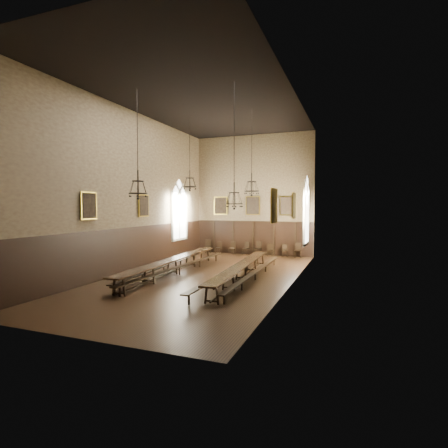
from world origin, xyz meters
The scene contains 34 objects.
floor centered at (0.00, 0.00, -0.01)m, with size 9.00×18.00×0.02m, color black.
ceiling centered at (0.00, 0.00, 9.01)m, with size 9.00×18.00×0.02m, color black.
wall_back centered at (0.00, 9.01, 4.50)m, with size 9.00×0.02×9.00m, color #8C7B56.
wall_front centered at (0.00, -9.01, 4.50)m, with size 9.00×0.02×9.00m, color #8C7B56.
wall_left centered at (-4.51, 0.00, 4.50)m, with size 0.02×18.00×9.00m, color #8C7B56.
wall_right centered at (4.51, 0.00, 4.50)m, with size 0.02×18.00×9.00m, color #8C7B56.
wainscot_panelling centered at (0.00, 0.00, 1.25)m, with size 9.00×18.00×2.50m, color black, non-canonical shape.
table_left centered at (-1.97, 0.03, 0.42)m, with size 1.22×10.76×0.84m.
table_right centered at (1.98, -0.06, 0.39)m, with size 1.31×10.02×0.78m.
bench_left_outer centered at (-2.47, -0.01, 0.28)m, with size 0.95×9.83×0.44m.
bench_left_inner centered at (-1.51, -0.01, 0.30)m, with size 0.63×10.61×0.48m.
bench_right_inner centered at (1.48, -0.03, 0.30)m, with size 0.33×10.63×0.48m.
bench_right_outer centered at (2.64, 0.15, 0.28)m, with size 0.42×9.91×0.45m.
chair_0 centered at (-3.54, 8.58, 0.31)m, with size 0.56×0.56×1.03m.
chair_1 centered at (-2.61, 8.48, 0.28)m, with size 0.46×0.46×0.93m.
chair_2 centered at (-1.52, 8.53, 0.28)m, with size 0.46×0.46×0.94m.
chair_3 centered at (-0.44, 8.58, 0.29)m, with size 0.52×0.52×0.96m.
chair_4 centered at (0.49, 8.61, 0.31)m, with size 0.53×0.53×1.03m.
chair_5 centered at (1.41, 8.52, 0.27)m, with size 0.44×0.44×0.88m.
chair_6 centered at (2.50, 8.57, 0.28)m, with size 0.48×0.48×0.91m.
chair_7 centered at (3.45, 8.54, 0.32)m, with size 0.54×0.54×1.04m.
chandelier_back_left centered at (-1.94, 2.15, 5.12)m, with size 0.80×0.80×4.33m.
chandelier_back_right centered at (1.84, 2.19, 4.82)m, with size 0.82×0.82×4.64m.
chandelier_front_left centered at (-2.13, -2.82, 4.58)m, with size 0.87×0.87×4.89m.
chandelier_front_right centered at (2.32, -2.17, 4.20)m, with size 0.75×0.75×5.35m.
portrait_back_0 centered at (-2.60, 8.88, 3.70)m, with size 1.10×0.12×1.40m.
portrait_back_1 centered at (0.00, 8.88, 3.70)m, with size 1.10×0.12×1.40m.
portrait_back_2 centered at (2.60, 8.88, 3.70)m, with size 1.10×0.12×1.40m.
portrait_left_0 centered at (-4.38, 1.00, 3.70)m, with size 0.12×1.00×1.30m.
portrait_left_1 centered at (-4.38, -3.50, 3.70)m, with size 0.12×1.00×1.30m.
portrait_right_0 centered at (4.38, 1.00, 3.70)m, with size 0.12×1.00×1.30m.
portrait_right_1 centered at (4.38, -3.50, 3.70)m, with size 0.12×1.00×1.30m.
window_right centered at (4.43, 5.50, 3.40)m, with size 0.20×2.20×4.60m, color white, non-canonical shape.
window_left centered at (-4.43, 5.50, 3.40)m, with size 0.20×2.20×4.60m, color white, non-canonical shape.
Camera 1 is at (7.26, -16.49, 3.70)m, focal length 28.00 mm.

